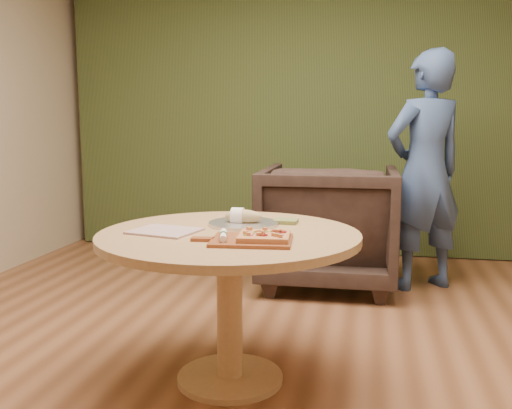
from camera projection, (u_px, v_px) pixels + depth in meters
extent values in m
cube|color=#915B3A|center=(253.00, 384.00, 2.81)|extent=(5.00, 6.00, 0.02)
cube|color=#BEAD8F|center=(316.00, 107.00, 5.52)|extent=(5.00, 0.02, 2.80)
cube|color=#2E3D1C|center=(315.00, 107.00, 5.41)|extent=(4.80, 0.14, 2.78)
cylinder|color=tan|center=(230.00, 377.00, 2.83)|extent=(0.52, 0.52, 0.03)
cylinder|color=tan|center=(230.00, 312.00, 2.78)|extent=(0.13, 0.13, 0.68)
cylinder|color=tan|center=(229.00, 236.00, 2.72)|extent=(1.26, 1.26, 0.04)
cube|color=brown|center=(252.00, 240.00, 2.50)|extent=(0.37, 0.31, 0.01)
cube|color=brown|center=(203.00, 239.00, 2.53)|extent=(0.10, 0.06, 0.01)
cube|color=#C2814B|center=(264.00, 236.00, 2.50)|extent=(0.24, 0.24, 0.02)
cylinder|color=maroon|center=(263.00, 235.00, 2.46)|extent=(0.04, 0.04, 0.00)
cylinder|color=maroon|center=(276.00, 231.00, 2.56)|extent=(0.05, 0.05, 0.00)
cylinder|color=maroon|center=(281.00, 232.00, 2.53)|extent=(0.05, 0.05, 0.00)
cube|color=#D58D50|center=(246.00, 233.00, 2.49)|extent=(0.02, 0.02, 0.01)
cube|color=#D58D50|center=(278.00, 231.00, 2.53)|extent=(0.03, 0.03, 0.01)
cube|color=#D58D50|center=(277.00, 235.00, 2.43)|extent=(0.03, 0.03, 0.01)
cube|color=#D58D50|center=(259.00, 234.00, 2.46)|extent=(0.03, 0.03, 0.01)
cube|color=#D58D50|center=(249.00, 234.00, 2.46)|extent=(0.02, 0.02, 0.01)
cube|color=#D58D50|center=(263.00, 232.00, 2.49)|extent=(0.02, 0.02, 0.01)
cube|color=#D58D50|center=(259.00, 232.00, 2.51)|extent=(0.02, 0.02, 0.01)
cube|color=#D58D50|center=(281.00, 236.00, 2.41)|extent=(0.02, 0.02, 0.01)
cube|color=#D58D50|center=(249.00, 228.00, 2.58)|extent=(0.03, 0.03, 0.01)
cube|color=#D58D50|center=(274.00, 234.00, 2.45)|extent=(0.02, 0.02, 0.01)
cube|color=#D58D50|center=(265.00, 229.00, 2.57)|extent=(0.02, 0.02, 0.01)
cube|color=#347817|center=(256.00, 231.00, 2.54)|extent=(0.01, 0.01, 0.00)
cube|color=#347817|center=(267.00, 232.00, 2.54)|extent=(0.01, 0.01, 0.00)
cube|color=#347817|center=(254.00, 233.00, 2.51)|extent=(0.01, 0.01, 0.00)
cube|color=#347817|center=(245.00, 235.00, 2.46)|extent=(0.01, 0.01, 0.00)
cube|color=#347817|center=(271.00, 232.00, 2.54)|extent=(0.01, 0.01, 0.00)
cube|color=#A74986|center=(282.00, 235.00, 2.47)|extent=(0.02, 0.03, 0.00)
cube|color=#A74986|center=(252.00, 235.00, 2.46)|extent=(0.01, 0.03, 0.00)
cube|color=#A74986|center=(280.00, 232.00, 2.52)|extent=(0.02, 0.03, 0.00)
cube|color=#A74986|center=(265.00, 235.00, 2.46)|extent=(0.01, 0.03, 0.00)
cube|color=#A74986|center=(259.00, 231.00, 2.54)|extent=(0.02, 0.03, 0.00)
cube|color=#A74986|center=(248.00, 232.00, 2.53)|extent=(0.03, 0.02, 0.00)
cylinder|color=white|center=(223.00, 235.00, 2.50)|extent=(0.07, 0.17, 0.03)
cylinder|color=#194C26|center=(223.00, 235.00, 2.50)|extent=(0.04, 0.03, 0.03)
cube|color=silver|center=(224.00, 231.00, 2.59)|extent=(0.02, 0.04, 0.00)
cube|color=beige|center=(165.00, 231.00, 2.72)|extent=(0.35, 0.31, 0.01)
cylinder|color=silver|center=(243.00, 224.00, 2.91)|extent=(0.35, 0.35, 0.01)
cylinder|color=silver|center=(243.00, 223.00, 2.90)|extent=(0.36, 0.36, 0.02)
ellipsoid|color=tan|center=(243.00, 217.00, 2.90)|extent=(0.19, 0.08, 0.07)
cylinder|color=white|center=(238.00, 216.00, 2.91)|extent=(0.06, 0.09, 0.09)
cube|color=#515F2A|center=(286.00, 221.00, 2.95)|extent=(0.12, 0.10, 0.02)
imported|color=black|center=(329.00, 219.00, 4.40)|extent=(1.02, 0.96, 1.04)
imported|color=#375183|center=(425.00, 171.00, 4.27)|extent=(0.78, 0.71, 1.79)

